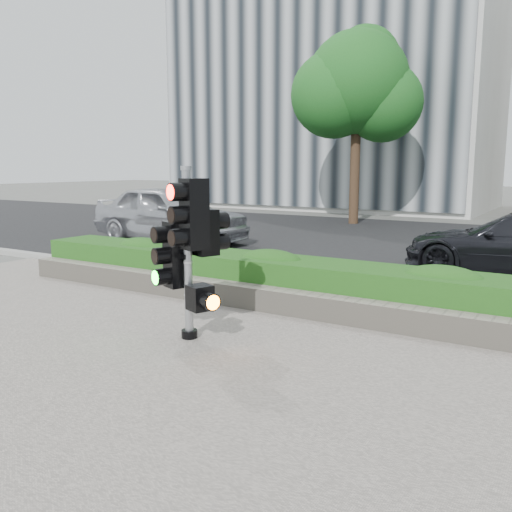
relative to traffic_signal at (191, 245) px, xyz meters
The scene contains 10 objects.
ground 1.60m from the traffic_signal, 14.22° to the right, with size 120.00×120.00×0.00m, color #51514C.
sidewalk 3.17m from the traffic_signal, 69.93° to the right, with size 16.00×11.00×0.03m, color #9E9389.
road 9.87m from the traffic_signal, 84.10° to the left, with size 60.00×13.00×0.02m, color black.
curb 3.27m from the traffic_signal, 70.82° to the left, with size 60.00×0.25×0.12m, color gray.
stone_wall 2.18m from the traffic_signal, 58.53° to the left, with size 12.00×0.32×0.34m, color gray.
hedge 2.64m from the traffic_signal, 66.31° to the left, with size 12.00×1.00×0.68m, color #378027.
building_left 24.92m from the traffic_signal, 109.36° to the left, with size 16.00×9.00×15.00m, color #B7B7B2.
tree_left 15.22m from the traffic_signal, 103.79° to the left, with size 4.61×4.03×7.34m.
traffic_signal is the anchor object (origin of this frame).
car_silver 8.95m from the traffic_signal, 132.41° to the left, with size 1.93×4.80×1.63m, color #B8B9C0.
Camera 1 is at (3.11, -4.91, 2.16)m, focal length 38.00 mm.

